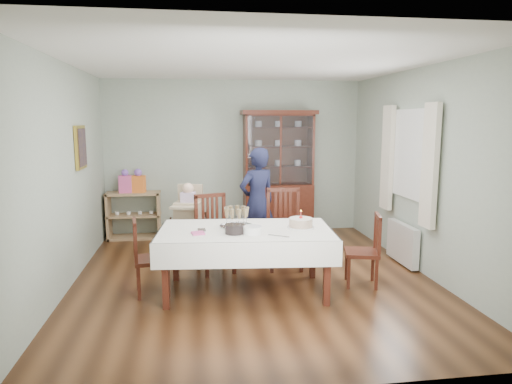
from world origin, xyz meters
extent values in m
plane|color=#593319|center=(0.00, 0.00, 0.00)|extent=(5.00, 5.00, 0.00)
plane|color=#9EAA99|center=(0.00, 2.50, 1.35)|extent=(4.50, 0.00, 4.50)
plane|color=#9EAA99|center=(-2.25, 0.00, 1.35)|extent=(0.00, 5.00, 5.00)
plane|color=#9EAA99|center=(2.25, 0.00, 1.35)|extent=(0.00, 5.00, 5.00)
plane|color=white|center=(0.00, 0.00, 2.70)|extent=(5.00, 5.00, 0.00)
cube|color=#4C1E13|center=(-0.15, -0.45, 0.72)|extent=(1.99, 1.21, 0.06)
cube|color=white|center=(-0.15, -0.45, 0.76)|extent=(2.09, 1.32, 0.01)
cube|color=#4C1E13|center=(0.75, 2.26, 0.45)|extent=(1.20, 0.45, 0.90)
cube|color=white|center=(0.75, 2.07, 1.50)|extent=(1.12, 0.01, 1.16)
cube|color=#4C1E13|center=(0.75, 2.26, 2.14)|extent=(1.30, 0.48, 0.07)
cube|color=tan|center=(-1.75, 2.28, 0.02)|extent=(0.90, 0.38, 0.04)
cube|color=tan|center=(-1.75, 2.28, 0.40)|extent=(0.90, 0.38, 0.03)
cube|color=tan|center=(-1.75, 2.28, 0.78)|extent=(0.90, 0.38, 0.04)
cube|color=tan|center=(-2.17, 2.28, 0.40)|extent=(0.04, 0.38, 0.80)
cube|color=tan|center=(-1.33, 2.28, 0.40)|extent=(0.04, 0.38, 0.80)
cube|color=gold|center=(-2.22, 0.80, 1.65)|extent=(0.04, 0.48, 0.58)
cube|color=white|center=(2.22, 0.30, 1.55)|extent=(0.04, 1.02, 1.22)
cube|color=silver|center=(2.16, -0.32, 1.45)|extent=(0.07, 0.30, 1.55)
cube|color=silver|center=(2.16, 0.92, 1.45)|extent=(0.07, 0.30, 1.55)
cube|color=white|center=(2.16, 0.30, 0.30)|extent=(0.10, 0.80, 0.55)
cube|color=#4C1E13|center=(-0.46, 0.33, 0.47)|extent=(0.57, 0.57, 0.05)
cube|color=#4C1E13|center=(-0.52, 0.53, 0.75)|extent=(0.43, 0.17, 0.54)
cube|color=#4C1E13|center=(0.48, 0.36, 0.49)|extent=(0.52, 0.52, 0.05)
cube|color=#4C1E13|center=(0.50, 0.58, 0.79)|extent=(0.46, 0.08, 0.57)
cube|color=#4C1E13|center=(-1.23, -0.35, 0.41)|extent=(0.45, 0.45, 0.05)
cube|color=#4C1E13|center=(-1.41, -0.37, 0.65)|extent=(0.09, 0.38, 0.47)
cube|color=#4C1E13|center=(1.28, -0.42, 0.41)|extent=(0.48, 0.48, 0.05)
cube|color=#4C1E13|center=(1.45, -0.46, 0.65)|extent=(0.13, 0.38, 0.47)
imported|color=black|center=(0.19, 0.99, 0.81)|extent=(0.70, 0.59, 1.62)
cube|color=tan|center=(-0.82, 0.98, 0.71)|extent=(0.44, 0.41, 0.26)
cube|color=tan|center=(-0.82, 0.98, 0.93)|extent=(0.37, 0.15, 0.30)
cube|color=tan|center=(-0.82, 0.98, 0.80)|extent=(0.42, 0.26, 0.03)
cube|color=silver|center=(-0.82, 0.98, 0.89)|extent=(0.23, 0.19, 0.19)
sphere|color=beige|center=(-0.82, 0.98, 1.04)|extent=(0.16, 0.16, 0.16)
cylinder|color=silver|center=(-0.25, -0.34, 0.77)|extent=(0.40, 0.40, 0.01)
torus|color=silver|center=(-0.25, -0.34, 0.78)|extent=(0.40, 0.40, 0.02)
cylinder|color=white|center=(0.50, -0.49, 0.77)|extent=(0.31, 0.31, 0.02)
cylinder|color=brown|center=(0.50, -0.49, 0.83)|extent=(0.27, 0.27, 0.10)
cylinder|color=silver|center=(0.50, -0.49, 0.88)|extent=(0.27, 0.27, 0.01)
cylinder|color=#F24C4C|center=(0.50, -0.49, 0.92)|extent=(0.01, 0.01, 0.08)
sphere|color=yellow|center=(0.50, -0.49, 0.97)|extent=(0.02, 0.02, 0.02)
cylinder|color=black|center=(-0.30, -0.64, 0.81)|extent=(0.27, 0.27, 0.10)
cylinder|color=white|center=(-0.10, -0.69, 0.80)|extent=(0.26, 0.26, 0.09)
cube|color=#DC5193|center=(-0.70, -0.60, 0.77)|extent=(0.16, 0.16, 0.02)
cube|color=silver|center=(0.17, -0.83, 0.77)|extent=(0.22, 0.16, 0.01)
cube|color=#DC5193|center=(-1.87, 2.26, 0.94)|extent=(0.22, 0.15, 0.29)
sphere|color=#E533B2|center=(-1.87, 2.26, 1.14)|extent=(0.12, 0.12, 0.12)
cube|color=orange|center=(-1.65, 2.26, 0.94)|extent=(0.24, 0.19, 0.28)
sphere|color=#E533B2|center=(-1.65, 2.26, 1.14)|extent=(0.13, 0.13, 0.13)
camera|label=1|loc=(-0.75, -5.57, 2.01)|focal=32.00mm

